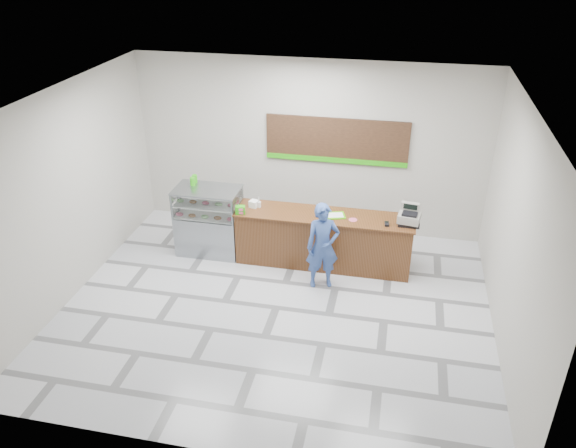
% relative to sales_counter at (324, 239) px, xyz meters
% --- Properties ---
extents(floor, '(7.00, 7.00, 0.00)m').
position_rel_sales_counter_xyz_m(floor, '(-0.55, -1.55, -0.52)').
color(floor, silver).
rests_on(floor, ground).
extents(back_wall, '(7.00, 0.00, 7.00)m').
position_rel_sales_counter_xyz_m(back_wall, '(-0.55, 1.45, 1.23)').
color(back_wall, '#B6B2A7').
rests_on(back_wall, floor).
extents(ceiling, '(7.00, 7.00, 0.00)m').
position_rel_sales_counter_xyz_m(ceiling, '(-0.55, -1.55, 2.98)').
color(ceiling, silver).
rests_on(ceiling, back_wall).
extents(sales_counter, '(3.26, 0.76, 1.03)m').
position_rel_sales_counter_xyz_m(sales_counter, '(0.00, 0.00, 0.00)').
color(sales_counter, brown).
rests_on(sales_counter, floor).
extents(display_case, '(1.22, 0.72, 1.33)m').
position_rel_sales_counter_xyz_m(display_case, '(-2.22, -0.00, 0.16)').
color(display_case, gray).
rests_on(display_case, floor).
extents(menu_board, '(2.80, 0.06, 0.90)m').
position_rel_sales_counter_xyz_m(menu_board, '(-0.00, 1.41, 1.42)').
color(menu_board, black).
rests_on(menu_board, back_wall).
extents(cash_register, '(0.42, 0.44, 0.35)m').
position_rel_sales_counter_xyz_m(cash_register, '(1.50, -0.02, 0.65)').
color(cash_register, black).
rests_on(cash_register, sales_counter).
extents(card_terminal, '(0.09, 0.16, 0.04)m').
position_rel_sales_counter_xyz_m(card_terminal, '(1.12, -0.16, 0.53)').
color(card_terminal, black).
rests_on(card_terminal, sales_counter).
extents(serving_tray, '(0.45, 0.38, 0.02)m').
position_rel_sales_counter_xyz_m(serving_tray, '(0.18, -0.01, 0.52)').
color(serving_tray, '#4BBD0A').
rests_on(serving_tray, sales_counter).
extents(napkin_box, '(0.18, 0.18, 0.13)m').
position_rel_sales_counter_xyz_m(napkin_box, '(-1.33, 0.05, 0.58)').
color(napkin_box, white).
rests_on(napkin_box, sales_counter).
extents(straw_cup, '(0.08, 0.08, 0.11)m').
position_rel_sales_counter_xyz_m(straw_cup, '(-1.23, 0.05, 0.57)').
color(straw_cup, silver).
rests_on(straw_cup, sales_counter).
extents(promo_box, '(0.19, 0.15, 0.15)m').
position_rel_sales_counter_xyz_m(promo_box, '(-1.50, -0.27, 0.59)').
color(promo_box, '#28AA0F').
rests_on(promo_box, sales_counter).
extents(donut_decal, '(0.15, 0.15, 0.00)m').
position_rel_sales_counter_xyz_m(donut_decal, '(0.53, -0.10, 0.52)').
color(donut_decal, '#D75074').
rests_on(donut_decal, sales_counter).
extents(green_cup_left, '(0.10, 0.10, 0.16)m').
position_rel_sales_counter_xyz_m(green_cup_left, '(-2.53, 0.12, 0.89)').
color(green_cup_left, '#28AA0F').
rests_on(green_cup_left, display_case).
extents(green_cup_right, '(0.09, 0.09, 0.15)m').
position_rel_sales_counter_xyz_m(green_cup_right, '(-2.54, 0.26, 0.89)').
color(green_cup_right, '#28AA0F').
rests_on(green_cup_right, display_case).
extents(customer, '(0.66, 0.53, 1.57)m').
position_rel_sales_counter_xyz_m(customer, '(0.08, -0.70, 0.27)').
color(customer, '#324E90').
rests_on(customer, floor).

